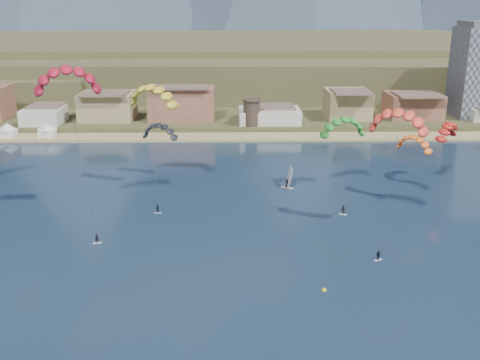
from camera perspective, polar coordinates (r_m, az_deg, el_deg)
The scene contains 15 objects.
ground at distance 75.14m, azimuth 0.40°, elevation -14.90°, with size 2400.00×2400.00×0.00m, color black.
beach at distance 173.95m, azimuth -0.38°, elevation 4.42°, with size 2200.00×12.00×0.90m.
land at distance 624.51m, azimuth -0.79°, elevation 14.11°, with size 2200.00×900.00×4.00m.
foothills at distance 298.29m, azimuth 3.78°, elevation 11.73°, with size 940.00×210.00×18.00m.
town at distance 191.94m, azimuth -12.57°, elevation 7.63°, with size 400.00×24.00×12.00m.
watchtower at distance 180.58m, azimuth 1.19°, elevation 6.90°, with size 5.82×5.82×8.60m.
kitesurfer_red at distance 105.75m, azimuth -17.18°, elevation 10.12°, with size 13.12×14.94×31.23m.
kitesurfer_yellow at distance 121.97m, azimuth -8.90°, elevation 8.76°, with size 12.43×19.17×26.25m.
kitesurfer_orange at distance 100.91m, azimuth 15.79°, elevation 6.15°, with size 11.45×16.65×25.10m.
kitesurfer_green at distance 123.80m, azimuth 10.45°, elevation 5.57°, with size 11.12×18.89×20.38m.
distant_kite_dark at distance 133.67m, azimuth -8.18°, elevation 5.21°, with size 9.75×7.15×15.21m.
distant_kite_orange at distance 121.21m, azimuth 17.28°, elevation 3.86°, with size 7.80×8.15×16.02m.
distant_kite_red at distance 135.54m, azimuth 20.28°, elevation 5.01°, with size 8.35×9.50×16.37m.
windsurfer at distance 127.04m, azimuth 4.88°, elevation -0.16°, with size 2.95×3.05×4.77m.
buoy at distance 84.59m, azimuth 8.52°, elevation -10.99°, with size 0.72×0.72×0.72m.
Camera 1 is at (-1.50, -63.18, 40.64)m, focal length 42.04 mm.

